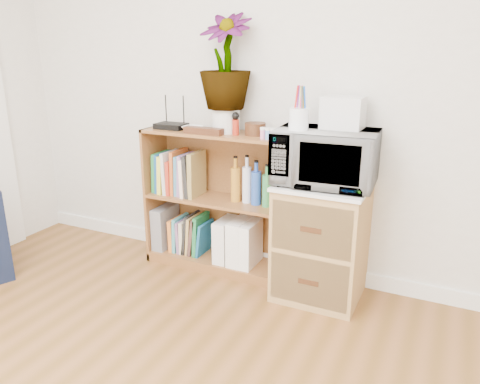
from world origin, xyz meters
The scene contains 21 objects.
skirting_board centered at (0.00, 2.24, 0.05)m, with size 4.00×0.02×0.10m, color white.
bookshelf centered at (-0.35, 2.10, 0.47)m, with size 1.00×0.30×0.95m, color brown.
wicker_unit centered at (0.40, 2.02, 0.35)m, with size 0.50×0.45×0.70m, color #9E7542.
microwave centered at (0.40, 2.02, 0.88)m, with size 0.57×0.38×0.31m, color silver.
pen_cup centered at (0.26, 1.95, 1.09)m, with size 0.11×0.11×0.12m, color white.
small_appliance centered at (0.46, 2.11, 1.12)m, with size 0.23×0.19×0.18m, color silver.
router centered at (-0.68, 2.08, 0.97)m, with size 0.20×0.14×0.04m, color black.
white_bowl centered at (-0.51, 2.07, 0.97)m, with size 0.13×0.13×0.03m, color silver.
plant_pot centered at (-0.29, 2.12, 1.03)m, with size 0.18×0.18×0.15m, color silver.
potted_plant centered at (-0.29, 2.12, 1.39)m, with size 0.32×0.32×0.58m, color #33803A.
trinket_box centered at (-0.38, 2.00, 0.97)m, with size 0.26×0.06×0.04m, color #391D0F.
kokeshi_doll centered at (-0.19, 2.06, 1.00)m, with size 0.04×0.04×0.10m, color #AB2715.
wooden_bowl centered at (-0.08, 2.11, 0.99)m, with size 0.13×0.13×0.08m, color #331C0E.
paint_jars centered at (0.05, 2.01, 0.98)m, with size 0.10×0.04×0.05m, color #D1749B.
file_box centered at (-0.78, 2.10, 0.22)m, with size 0.09×0.24×0.30m, color slate.
magazine_holder_left centered at (-0.28, 2.09, 0.22)m, with size 0.09×0.23×0.29m, color white.
magazine_holder_mid centered at (-0.17, 2.09, 0.22)m, with size 0.10×0.25×0.31m, color white.
magazine_holder_right centered at (-0.10, 2.09, 0.22)m, with size 0.10×0.24×0.30m, color white.
cookbooks centered at (-0.64, 2.10, 0.64)m, with size 0.34×0.20×0.31m.
liquor_bottles centered at (-0.07, 2.10, 0.64)m, with size 0.36×0.07×0.30m.
lower_books centered at (-0.57, 2.10, 0.20)m, with size 0.27×0.19×0.29m.
Camera 1 is at (1.08, -0.53, 1.48)m, focal length 35.00 mm.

